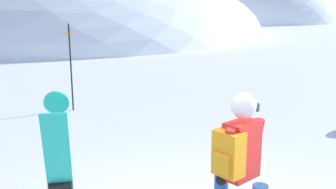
# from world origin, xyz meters

# --- Properties ---
(ridge_peak_main) EXTENTS (31.81, 28.63, 10.63)m
(ridge_peak_main) POSITION_xyz_m (-4.35, 28.24, 0.00)
(ridge_peak_main) COLOR white
(ridge_peak_main) RESTS_ON ground
(ridge_peak_far) EXTENTS (22.97, 20.67, 10.89)m
(ridge_peak_far) POSITION_xyz_m (17.22, 43.58, 0.00)
(ridge_peak_far) COLOR white
(ridge_peak_far) RESTS_ON ground
(snowboarder_main) EXTENTS (1.11, 1.60, 1.71)m
(snowboarder_main) POSITION_xyz_m (0.28, -0.06, 0.92)
(snowboarder_main) COLOR blue
(snowboarder_main) RESTS_ON ground
(spare_snowboard) EXTENTS (0.28, 0.50, 1.60)m
(spare_snowboard) POSITION_xyz_m (-1.51, 0.73, 0.81)
(spare_snowboard) COLOR #23B7A3
(spare_snowboard) RESTS_ON ground
(piste_marker_near) EXTENTS (0.20, 0.20, 2.07)m
(piste_marker_near) POSITION_xyz_m (-1.62, 5.92, 1.18)
(piste_marker_near) COLOR black
(piste_marker_near) RESTS_ON ground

